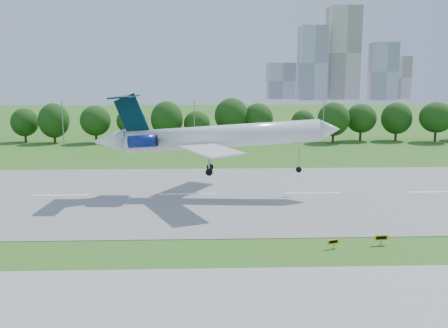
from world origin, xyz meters
TOP-DOWN VIEW (x-y plane):
  - ground at (0.00, 0.00)m, footprint 600.00×600.00m
  - runway at (0.00, 25.00)m, footprint 400.00×45.00m
  - taxiway at (0.00, -18.00)m, footprint 400.00×23.00m
  - tree_line at (0.00, 92.00)m, footprint 288.40×8.40m
  - light_poles at (-2.50, 82.00)m, footprint 175.90×0.25m
  - skyline at (100.16, 390.61)m, footprint 127.00×52.00m
  - airliner at (-16.36, 25.08)m, footprint 38.44×27.95m
  - taxi_sign_left at (2.19, -0.15)m, footprint 1.65×0.37m
  - taxi_sign_centre at (-3.35, -1.00)m, footprint 1.41×0.63m
  - service_vehicle_a at (-34.74, 84.50)m, footprint 3.45×2.08m
  - service_vehicle_b at (-5.27, 84.78)m, footprint 3.20×1.32m

SIDE VIEW (x-z plane):
  - ground at x=0.00m, z-range 0.00..0.00m
  - runway at x=0.00m, z-range 0.00..0.08m
  - taxiway at x=0.00m, z-range 0.00..0.08m
  - service_vehicle_a at x=-34.74m, z-range 0.00..1.07m
  - service_vehicle_b at x=-5.27m, z-range 0.00..1.09m
  - taxi_sign_centre at x=-3.35m, z-range 0.24..1.25m
  - taxi_sign_left at x=2.19m, z-range 0.27..1.42m
  - tree_line at x=0.00m, z-range 0.99..11.39m
  - light_poles at x=-2.50m, z-range 0.24..12.43m
  - airliner at x=-16.36m, z-range 3.04..15.55m
  - skyline at x=100.16m, z-range -9.54..70.46m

